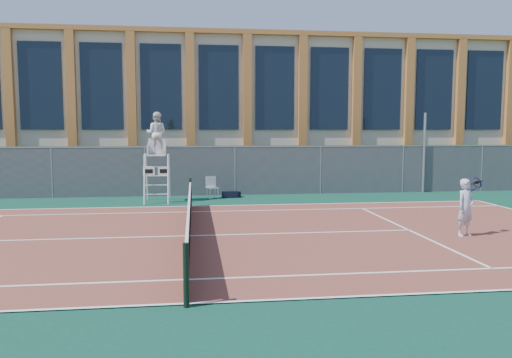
{
  "coord_description": "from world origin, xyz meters",
  "views": [
    {
      "loc": [
        0.15,
        -13.75,
        2.95
      ],
      "look_at": [
        2.24,
        3.0,
        1.3
      ],
      "focal_mm": 35.0,
      "sensor_mm": 36.0,
      "label": 1
    }
  ],
  "objects": [
    {
      "name": "umpire_chair",
      "position": [
        -1.36,
        7.05,
        2.73
      ],
      "size": [
        1.04,
        1.61,
        3.74
      ],
      "color": "white",
      "rests_on": "ground"
    },
    {
      "name": "tennis_player",
      "position": [
        7.59,
        -0.95,
        0.83
      ],
      "size": [
        0.95,
        0.71,
        1.62
      ],
      "color": "silver",
      "rests_on": "tennis_court"
    },
    {
      "name": "hedge",
      "position": [
        0.0,
        10.0,
        1.1
      ],
      "size": [
        40.0,
        1.4,
        2.2
      ],
      "primitive_type": "cube",
      "color": "black",
      "rests_on": "ground"
    },
    {
      "name": "tennis_court",
      "position": [
        0.0,
        0.0,
        0.02
      ],
      "size": [
        23.77,
        10.97,
        0.02
      ],
      "primitive_type": "cube",
      "color": "brown",
      "rests_on": "apron"
    },
    {
      "name": "tennis_net",
      "position": [
        0.0,
        0.0,
        0.54
      ],
      "size": [
        0.1,
        11.3,
        1.1
      ],
      "color": "black",
      "rests_on": "ground"
    },
    {
      "name": "fence",
      "position": [
        0.0,
        8.8,
        1.1
      ],
      "size": [
        40.0,
        0.06,
        2.2
      ],
      "primitive_type": null,
      "color": "#595E60",
      "rests_on": "ground"
    },
    {
      "name": "ground",
      "position": [
        0.0,
        0.0,
        0.0
      ],
      "size": [
        120.0,
        120.0,
        0.0
      ],
      "primitive_type": "plane",
      "color": "#233814"
    },
    {
      "name": "sports_bag_near",
      "position": [
        1.69,
        7.87,
        0.16
      ],
      "size": [
        0.7,
        0.3,
        0.29
      ],
      "primitive_type": "cube",
      "rotation": [
        0.0,
        0.0,
        0.04
      ],
      "color": "black",
      "rests_on": "apron"
    },
    {
      "name": "sports_bag_far",
      "position": [
        1.87,
        8.09,
        0.13
      ],
      "size": [
        0.65,
        0.38,
        0.24
      ],
      "primitive_type": "cube",
      "rotation": [
        0.0,
        0.0,
        0.21
      ],
      "color": "black",
      "rests_on": "apron"
    },
    {
      "name": "plastic_chair",
      "position": [
        0.9,
        7.8,
        0.57
      ],
      "size": [
        0.56,
        0.56,
        0.95
      ],
      "color": "silver",
      "rests_on": "apron"
    },
    {
      "name": "steel_pole",
      "position": [
        10.98,
        8.7,
        1.89
      ],
      "size": [
        0.12,
        0.12,
        3.77
      ],
      "primitive_type": "cylinder",
      "color": "#9EA0A5",
      "rests_on": "ground"
    },
    {
      "name": "apron",
      "position": [
        0.0,
        1.0,
        0.01
      ],
      "size": [
        36.0,
        20.0,
        0.01
      ],
      "primitive_type": "cube",
      "color": "#0D3A29",
      "rests_on": "ground"
    },
    {
      "name": "building",
      "position": [
        0.0,
        17.95,
        4.15
      ],
      "size": [
        45.0,
        10.6,
        8.22
      ],
      "color": "beige",
      "rests_on": "ground"
    }
  ]
}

